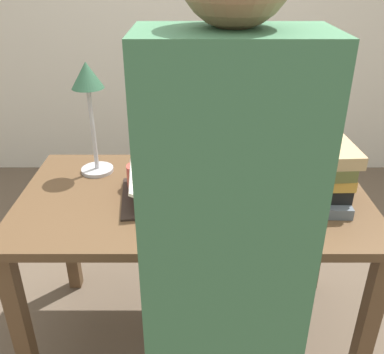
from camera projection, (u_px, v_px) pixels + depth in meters
The scene contains 10 objects.
ground_plane at pixel (193, 332), 2.06m from camera, with size 12.00×12.00×0.00m, color brown.
wall_back at pixel (193, 4), 3.09m from camera, with size 8.00×0.06×2.60m.
reading_desk at pixel (193, 216), 1.76m from camera, with size 1.39×0.77×0.76m.
open_book at pixel (191, 188), 1.69m from camera, with size 0.58×0.38×0.11m.
book_stack_tall at pixel (323, 174), 1.62m from camera, with size 0.22×0.29×0.23m.
book_standing_upright at pixel (266, 178), 1.61m from camera, with size 0.06×0.16×0.21m.
reading_lamp at pixel (88, 92), 1.73m from camera, with size 0.14×0.14×0.48m.
coffee_mug at pixel (138, 176), 1.74m from camera, with size 0.09×0.11×0.10m.
pencil at pixel (177, 228), 1.49m from camera, with size 0.07×0.16×0.01m.
person_reader at pixel (222, 312), 1.04m from camera, with size 0.36×0.22×1.70m.
Camera 1 is at (-0.01, -1.48, 1.61)m, focal length 40.00 mm.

